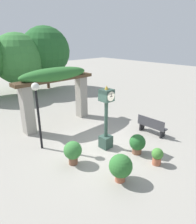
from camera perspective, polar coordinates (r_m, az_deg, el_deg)
The scene contains 10 objects.
ground_plane at distance 9.15m, azimuth 1.31°, elevation -9.89°, with size 60.00×60.00×0.00m, color gray.
pedestal_clock at distance 8.51m, azimuth 2.33°, elevation -1.95°, with size 0.49×0.54×2.82m.
pergola at distance 10.94m, azimuth -12.03°, elevation 8.12°, with size 4.56×1.12×3.17m.
potted_plant_near_left at distance 7.83m, azimuth -7.21°, elevation -11.07°, with size 0.70×0.70×0.95m.
potted_plant_near_right at distance 8.61m, azimuth 11.17°, elevation -8.75°, with size 0.68×0.68×0.86m.
potted_plant_far_left at distance 8.15m, azimuth 16.56°, elevation -11.87°, with size 0.44×0.44×0.69m.
potted_plant_far_right at distance 6.98m, azimuth 6.48°, elevation -15.24°, with size 0.80×0.80×1.00m.
park_bench at distance 10.46m, azimuth 15.06°, elevation -3.87°, with size 0.42×1.50×0.89m.
lamp_post at distance 8.54m, azimuth -17.03°, elevation 2.64°, with size 0.32×0.32×2.96m.
tree_line at distance 18.54m, azimuth -23.14°, elevation 14.37°, with size 11.97×4.77×5.63m.
Camera 1 is at (-5.59, -5.56, 4.64)m, focal length 32.00 mm.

